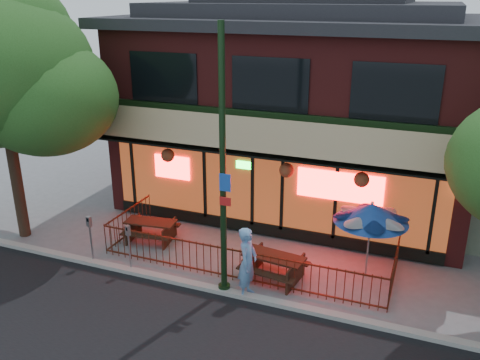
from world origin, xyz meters
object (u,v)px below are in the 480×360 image
object	(u,v)px
street_light	(223,182)
picnic_table_left	(151,228)
street_tree_left	(1,61)
parking_meter_far	(90,232)
patio_umbrella	(371,213)
pedestrian	(247,263)
picnic_table_right	(274,263)
parking_meter_near	(129,241)

from	to	relation	value
street_light	picnic_table_left	distance (m)	4.72
street_light	street_tree_left	xyz separation A→B (m)	(-7.46, 0.79, 2.52)
street_tree_left	parking_meter_far	xyz separation A→B (m)	(3.21, -0.79, -4.66)
patio_umbrella	pedestrian	distance (m)	3.63
picnic_table_left	picnic_table_right	world-z (taller)	picnic_table_right
picnic_table_right	patio_umbrella	size ratio (longest dim) A/B	0.80
parking_meter_far	street_tree_left	bearing A→B (deg)	166.22
street_tree_left	picnic_table_right	bearing A→B (deg)	2.12
patio_umbrella	street_tree_left	bearing A→B (deg)	-172.83
street_tree_left	pedestrian	world-z (taller)	street_tree_left
picnic_table_right	street_light	bearing A→B (deg)	-133.06
picnic_table_left	pedestrian	xyz separation A→B (m)	(4.02, -1.85, 0.53)
patio_umbrella	parking_meter_near	size ratio (longest dim) A/B	1.61
street_tree_left	patio_umbrella	world-z (taller)	street_tree_left
street_tree_left	picnic_table_left	world-z (taller)	street_tree_left
picnic_table_right	parking_meter_far	size ratio (longest dim) A/B	1.24
picnic_table_left	picnic_table_right	xyz separation A→B (m)	(4.41, -0.80, 0.03)
street_light	parking_meter_near	distance (m)	3.66
street_light	parking_meter_far	xyz separation A→B (m)	(-4.25, 0.00, -2.13)
street_tree_left	parking_meter_near	world-z (taller)	street_tree_left
pedestrian	patio_umbrella	bearing A→B (deg)	-53.17
parking_meter_near	parking_meter_far	distance (m)	1.31
picnic_table_right	parking_meter_far	xyz separation A→B (m)	(-5.28, -1.10, 0.54)
parking_meter_far	picnic_table_left	bearing A→B (deg)	65.34
picnic_table_left	pedestrian	distance (m)	4.46
patio_umbrella	parking_meter_near	bearing A→B (deg)	-161.30
street_light	street_tree_left	size ratio (longest dim) A/B	0.87
picnic_table_right	street_tree_left	bearing A→B (deg)	-177.88
picnic_table_left	patio_umbrella	xyz separation A→B (m)	(6.81, 0.26, 1.52)
pedestrian	parking_meter_near	xyz separation A→B (m)	(-3.58, -0.05, -0.01)
street_tree_left	pedestrian	bearing A→B (deg)	-5.19
parking_meter_near	pedestrian	bearing A→B (deg)	0.81
picnic_table_right	patio_umbrella	world-z (taller)	patio_umbrella
picnic_table_left	parking_meter_far	distance (m)	2.16
parking_meter_far	street_light	bearing A→B (deg)	-0.03
picnic_table_right	parking_meter_far	world-z (taller)	parking_meter_far
street_light	patio_umbrella	xyz separation A→B (m)	(3.43, 2.16, -1.18)
picnic_table_left	parking_meter_near	size ratio (longest dim) A/B	1.22
street_light	pedestrian	xyz separation A→B (m)	(0.64, 0.05, -2.17)
picnic_table_left	picnic_table_right	size ratio (longest dim) A/B	0.95
pedestrian	parking_meter_far	xyz separation A→B (m)	(-4.90, -0.05, 0.03)
patio_umbrella	parking_meter_near	distance (m)	6.80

